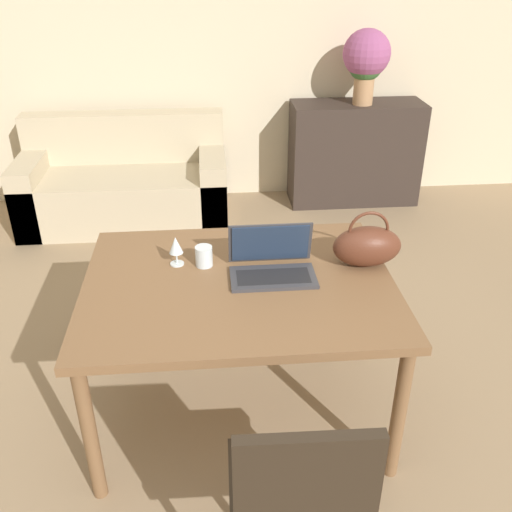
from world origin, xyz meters
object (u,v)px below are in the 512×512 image
(laptop, at_px, (272,261))
(flower_vase, at_px, (366,59))
(wine_glass, at_px, (176,246))
(handbag, at_px, (367,246))
(chair, at_px, (299,497))
(couch, at_px, (126,185))
(drinking_glass, at_px, (204,256))

(laptop, bearing_deg, flower_vase, 66.95)
(laptop, bearing_deg, wine_glass, 165.37)
(wine_glass, xyz_separation_m, handbag, (0.86, -0.08, 0.01))
(laptop, distance_m, handbag, 0.44)
(chair, xyz_separation_m, handbag, (0.46, 1.04, 0.33))
(couch, relative_size, drinking_glass, 17.14)
(wine_glass, bearing_deg, chair, -70.17)
(couch, height_order, flower_vase, flower_vase)
(laptop, xyz_separation_m, handbag, (0.44, 0.03, 0.04))
(laptop, distance_m, wine_glass, 0.44)
(chair, relative_size, handbag, 2.83)
(flower_vase, bearing_deg, laptop, -113.05)
(laptop, distance_m, drinking_glass, 0.31)
(chair, relative_size, laptop, 2.35)
(handbag, distance_m, flower_vase, 2.45)
(handbag, bearing_deg, wine_glass, 174.74)
(handbag, bearing_deg, drinking_glass, 175.42)
(handbag, height_order, flower_vase, flower_vase)
(drinking_glass, xyz_separation_m, flower_vase, (1.32, 2.29, 0.44))
(wine_glass, bearing_deg, couch, 103.72)
(couch, xyz_separation_m, drinking_glass, (0.64, -2.12, 0.48))
(chair, bearing_deg, handbag, 67.42)
(drinking_glass, bearing_deg, laptop, -16.79)
(couch, bearing_deg, drinking_glass, -73.26)
(couch, xyz_separation_m, wine_glass, (0.51, -2.10, 0.53))
(chair, relative_size, flower_vase, 1.52)
(couch, distance_m, flower_vase, 2.17)
(chair, bearing_deg, couch, 107.32)
(couch, height_order, laptop, laptop)
(couch, xyz_separation_m, laptop, (0.94, -2.21, 0.50))
(couch, bearing_deg, handbag, -57.75)
(laptop, bearing_deg, handbag, 4.14)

